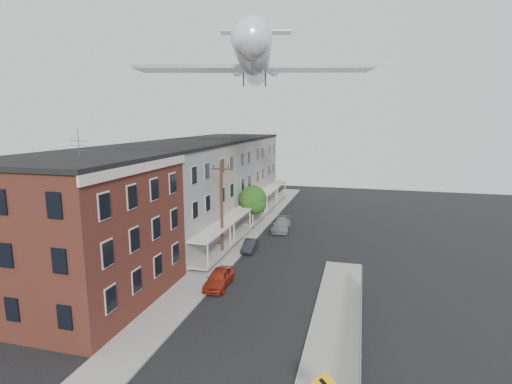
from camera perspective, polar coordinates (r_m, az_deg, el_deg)
sidewalk_left at (r=43.37m, az=-2.00°, el=-6.62°), size 3.00×62.00×0.12m
sidewalk_right at (r=25.13m, az=10.97°, el=-20.14°), size 3.00×26.00×0.12m
curb_left at (r=42.99m, az=-0.13°, el=-6.76°), size 0.15×62.00×0.14m
curb_right at (r=25.23m, az=7.48°, el=-19.87°), size 0.15×26.00×0.14m
corner_building at (r=30.30m, az=-23.75°, el=-5.01°), size 10.31×12.30×12.15m
row_house_a at (r=37.92m, az=-14.79°, el=-1.54°), size 11.98×7.00×10.30m
row_house_b at (r=44.01m, az=-10.30°, el=0.26°), size 11.98×7.00×10.30m
row_house_c at (r=50.34m, az=-6.93°, el=1.62°), size 11.98×7.00×10.30m
row_house_d at (r=56.83m, az=-4.31°, el=2.66°), size 11.98×7.00×10.30m
row_house_e at (r=63.43m, az=-2.23°, el=3.49°), size 11.98×7.00×10.30m
chainlink_fence at (r=23.77m, az=14.70°, el=-19.60°), size 0.06×18.06×1.90m
utility_pole at (r=36.71m, az=-4.91°, el=-2.35°), size 1.80×0.26×9.00m
street_tree at (r=46.13m, az=-0.34°, el=-1.23°), size 3.22×3.20×5.20m
car_near at (r=31.53m, az=-5.32°, el=-12.15°), size 1.72×4.05×1.37m
car_mid at (r=39.40m, az=-0.88°, el=-7.66°), size 1.29×3.32×1.08m
car_far at (r=46.41m, az=3.64°, el=-4.71°), size 2.17×4.71×1.33m
airplane at (r=41.05m, az=-0.23°, el=18.20°), size 22.12×25.28×7.28m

